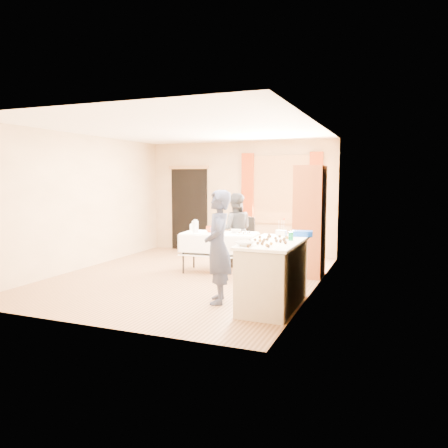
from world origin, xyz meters
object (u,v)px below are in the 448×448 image
at_px(counter, 273,274).
at_px(girl, 218,247).
at_px(cabinet, 310,221).
at_px(chair, 242,249).
at_px(party_table, 219,249).
at_px(woman, 235,230).

xyz_separation_m(counter, girl, (-0.78, -0.09, 0.35)).
distance_m(cabinet, girl, 2.34).
bearing_deg(girl, chair, 170.92).
distance_m(cabinet, party_table, 1.73).
height_order(counter, woman, woman).
height_order(cabinet, chair, cabinet).
distance_m(party_table, chair, 1.03).
distance_m(counter, chair, 3.11).
xyz_separation_m(chair, woman, (-0.03, -0.34, 0.45)).
distance_m(cabinet, counter, 2.14).
bearing_deg(girl, cabinet, 136.16).
xyz_separation_m(cabinet, party_table, (-1.61, -0.31, -0.54)).
xyz_separation_m(girl, woman, (-0.67, 2.52, -0.07)).
height_order(party_table, girl, girl).
height_order(chair, girl, girl).
xyz_separation_m(cabinet, girl, (-0.88, -2.16, -0.19)).
bearing_deg(party_table, woman, 79.47).
bearing_deg(woman, chair, -118.59).
relative_size(cabinet, girl, 1.24).
distance_m(girl, woman, 2.60).
height_order(girl, woman, girl).
distance_m(party_table, woman, 0.74).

